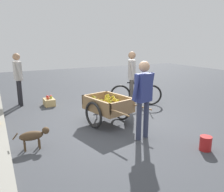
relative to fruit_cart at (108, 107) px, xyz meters
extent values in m
plane|color=#3D3F44|center=(-0.33, -0.02, -0.44)|extent=(24.00, 24.00, 0.00)
cube|color=#937047|center=(0.00, 0.00, -0.04)|extent=(1.25, 1.02, 0.10)
cube|color=#937047|center=(0.51, 0.12, 0.13)|extent=(0.23, 0.79, 0.24)
cube|color=#937047|center=(-0.51, -0.11, 0.13)|extent=(0.23, 0.79, 0.24)
cube|color=#937047|center=(-0.08, 0.36, 0.13)|extent=(1.09, 0.30, 0.24)
cube|color=#937047|center=(0.08, -0.36, 0.13)|extent=(1.09, 0.30, 0.24)
torus|color=black|center=(-0.10, 0.43, -0.12)|extent=(0.64, 0.20, 0.64)
torus|color=black|center=(0.09, -0.43, -0.12)|extent=(0.64, 0.20, 0.64)
cylinder|color=#9E9EA8|center=(0.00, 0.00, -0.12)|extent=(0.23, 0.87, 0.04)
cylinder|color=#937047|center=(-0.88, 0.15, 0.11)|extent=(0.54, 0.16, 0.04)
cylinder|color=#937047|center=(-0.73, -0.51, 0.11)|extent=(0.54, 0.16, 0.04)
cylinder|color=#9E9EA8|center=(0.46, 0.11, -0.27)|extent=(0.04, 0.04, 0.35)
ellipsoid|color=gold|center=(0.12, -0.14, 0.06)|extent=(0.18, 0.09, 0.13)
ellipsoid|color=gold|center=(0.12, -0.13, 0.07)|extent=(0.19, 0.11, 0.10)
ellipsoid|color=gold|center=(0.13, -0.12, 0.08)|extent=(0.18, 0.05, 0.05)
ellipsoid|color=gold|center=(0.14, -0.11, 0.09)|extent=(0.19, 0.07, 0.10)
ellipsoid|color=gold|center=(0.15, -0.10, 0.10)|extent=(0.17, 0.07, 0.15)
ellipsoid|color=gold|center=(-0.22, 0.04, 0.11)|extent=(0.18, 0.05, 0.13)
ellipsoid|color=gold|center=(-0.20, 0.05, 0.12)|extent=(0.18, 0.13, 0.05)
ellipsoid|color=gold|center=(-0.18, 0.06, 0.13)|extent=(0.18, 0.08, 0.15)
ellipsoid|color=gold|center=(-0.26, 0.12, 0.12)|extent=(0.18, 0.05, 0.14)
ellipsoid|color=gold|center=(-0.24, 0.13, 0.13)|extent=(0.18, 0.13, 0.05)
ellipsoid|color=gold|center=(-0.22, 0.14, 0.14)|extent=(0.18, 0.07, 0.15)
ellipsoid|color=gold|center=(0.07, 0.13, 0.11)|extent=(0.17, 0.12, 0.14)
ellipsoid|color=gold|center=(0.08, 0.14, 0.12)|extent=(0.19, 0.09, 0.09)
ellipsoid|color=gold|center=(0.10, 0.15, 0.13)|extent=(0.19, 0.07, 0.08)
ellipsoid|color=gold|center=(0.11, 0.16, 0.14)|extent=(0.18, 0.13, 0.13)
ellipsoid|color=gold|center=(-0.16, -0.13, 0.16)|extent=(0.17, 0.09, 0.16)
ellipsoid|color=gold|center=(-0.15, -0.12, 0.17)|extent=(0.18, 0.14, 0.10)
ellipsoid|color=gold|center=(-0.13, -0.11, 0.18)|extent=(0.19, 0.10, 0.05)
ellipsoid|color=gold|center=(-0.12, -0.10, 0.19)|extent=(0.19, 0.11, 0.11)
ellipsoid|color=gold|center=(-0.12, -0.09, 0.20)|extent=(0.18, 0.06, 0.15)
ellipsoid|color=gold|center=(0.13, -0.25, 0.16)|extent=(0.18, 0.11, 0.13)
ellipsoid|color=gold|center=(0.14, -0.24, 0.17)|extent=(0.19, 0.05, 0.08)
ellipsoid|color=gold|center=(0.15, -0.23, 0.18)|extent=(0.19, 0.07, 0.08)
ellipsoid|color=gold|center=(0.16, -0.22, 0.19)|extent=(0.19, 0.07, 0.13)
ellipsoid|color=gold|center=(0.18, -0.07, 0.08)|extent=(0.18, 0.07, 0.13)
ellipsoid|color=gold|center=(0.18, -0.06, 0.09)|extent=(0.19, 0.12, 0.10)
ellipsoid|color=gold|center=(0.19, -0.06, 0.10)|extent=(0.19, 0.10, 0.05)
ellipsoid|color=gold|center=(0.20, -0.05, 0.11)|extent=(0.19, 0.09, 0.11)
ellipsoid|color=gold|center=(0.21, -0.04, 0.12)|extent=(0.18, 0.13, 0.13)
ellipsoid|color=gold|center=(-0.18, -0.19, 0.15)|extent=(0.18, 0.11, 0.13)
ellipsoid|color=gold|center=(-0.16, -0.18, 0.16)|extent=(0.18, 0.06, 0.05)
ellipsoid|color=gold|center=(-0.14, -0.17, 0.17)|extent=(0.19, 0.08, 0.13)
ellipsoid|color=gold|center=(0.24, -0.12, 0.13)|extent=(0.16, 0.14, 0.15)
ellipsoid|color=gold|center=(0.27, -0.11, 0.14)|extent=(0.18, 0.12, 0.04)
ellipsoid|color=gold|center=(0.28, -0.09, 0.15)|extent=(0.18, 0.10, 0.13)
ellipsoid|color=gold|center=(-0.04, 0.27, 0.16)|extent=(0.17, 0.11, 0.15)
ellipsoid|color=gold|center=(-0.03, 0.28, 0.17)|extent=(0.19, 0.06, 0.09)
ellipsoid|color=gold|center=(-0.02, 0.29, 0.18)|extent=(0.19, 0.09, 0.05)
ellipsoid|color=gold|center=(-0.01, 0.29, 0.19)|extent=(0.19, 0.06, 0.09)
ellipsoid|color=gold|center=(0.00, 0.30, 0.20)|extent=(0.18, 0.11, 0.13)
ellipsoid|color=gold|center=(0.27, -0.15, 0.17)|extent=(0.18, 0.07, 0.12)
ellipsoid|color=gold|center=(0.28, -0.14, 0.18)|extent=(0.18, 0.13, 0.10)
ellipsoid|color=gold|center=(0.29, -0.14, 0.19)|extent=(0.19, 0.08, 0.05)
ellipsoid|color=gold|center=(0.30, -0.13, 0.20)|extent=(0.19, 0.10, 0.10)
ellipsoid|color=gold|center=(0.30, -0.12, 0.21)|extent=(0.18, 0.11, 0.13)
ellipsoid|color=gold|center=(0.36, 0.20, 0.14)|extent=(0.17, 0.06, 0.15)
ellipsoid|color=gold|center=(0.38, 0.21, 0.15)|extent=(0.19, 0.10, 0.08)
ellipsoid|color=gold|center=(0.39, 0.22, 0.16)|extent=(0.18, 0.14, 0.09)
ellipsoid|color=gold|center=(0.41, 0.23, 0.17)|extent=(0.17, 0.07, 0.15)
cylinder|color=#333851|center=(-1.15, -0.14, -0.04)|extent=(0.11, 0.11, 0.81)
cylinder|color=#333851|center=(-1.10, -0.36, -0.04)|extent=(0.11, 0.11, 0.81)
cube|color=navy|center=(-1.12, -0.25, 0.66)|extent=(0.27, 0.38, 0.57)
sphere|color=tan|center=(-1.12, -0.25, 1.08)|extent=(0.22, 0.22, 0.22)
cylinder|color=navy|center=(-1.17, -0.04, 0.69)|extent=(0.08, 0.17, 0.52)
cylinder|color=navy|center=(-1.08, -0.47, 0.69)|extent=(0.08, 0.16, 0.52)
torus|color=black|center=(0.89, -1.99, -0.11)|extent=(0.35, 0.62, 0.66)
torus|color=black|center=(1.34, -1.10, -0.11)|extent=(0.35, 0.62, 0.66)
cylinder|color=black|center=(1.11, -1.55, 0.29)|extent=(0.30, 0.55, 0.04)
cylinder|color=black|center=(1.17, -1.44, 0.11)|extent=(0.08, 0.11, 0.45)
cylinder|color=black|center=(1.03, -1.71, 0.06)|extent=(0.27, 0.49, 0.43)
ellipsoid|color=black|center=(1.18, -1.42, 0.38)|extent=(0.20, 0.08, 0.06)
cylinder|color=black|center=(0.91, -1.95, 0.39)|extent=(0.42, 0.23, 0.03)
cylinder|color=#4C4742|center=(1.28, -1.46, -0.02)|extent=(0.11, 0.11, 0.84)
cylinder|color=#4C4742|center=(1.08, -1.36, -0.02)|extent=(0.11, 0.11, 0.84)
cube|color=#B7B2AD|center=(1.18, -1.41, 0.70)|extent=(0.39, 0.33, 0.60)
sphere|color=tan|center=(1.18, -1.41, 1.14)|extent=(0.23, 0.23, 0.23)
cylinder|color=#B7B2AD|center=(1.38, -1.51, 0.73)|extent=(0.08, 0.17, 0.54)
cylinder|color=#B7B2AD|center=(0.98, -1.31, 0.73)|extent=(0.08, 0.18, 0.54)
ellipsoid|color=#4C3823|center=(-0.58, 1.91, -0.17)|extent=(0.19, 0.45, 0.18)
sphere|color=#4C3823|center=(-0.59, 1.64, -0.11)|extent=(0.14, 0.14, 0.14)
cylinder|color=#4C3823|center=(-0.57, 2.19, -0.13)|extent=(0.03, 0.11, 0.12)
cylinder|color=#4C3823|center=(-0.53, 1.77, -0.35)|extent=(0.04, 0.04, 0.18)
cylinder|color=#4C3823|center=(-0.64, 1.78, -0.35)|extent=(0.04, 0.04, 0.18)
cylinder|color=#4C3823|center=(-0.52, 2.04, -0.35)|extent=(0.04, 0.04, 0.18)
cylinder|color=#4C3823|center=(-0.63, 2.04, -0.35)|extent=(0.04, 0.04, 0.18)
cylinder|color=#B21E1E|center=(-2.13, -1.00, -0.30)|extent=(0.22, 0.22, 0.27)
cube|color=tan|center=(2.34, 0.94, -0.33)|extent=(0.44, 0.32, 0.22)
sphere|color=#99BF33|center=(2.34, 0.87, -0.18)|extent=(0.08, 0.08, 0.08)
sphere|color=red|center=(2.46, 0.86, -0.17)|extent=(0.09, 0.09, 0.09)
sphere|color=red|center=(2.43, 0.96, -0.17)|extent=(0.10, 0.10, 0.10)
sphere|color=#B23319|center=(2.27, 0.98, -0.18)|extent=(0.08, 0.08, 0.08)
cylinder|color=black|center=(2.67, 1.74, -0.03)|extent=(0.11, 0.11, 0.82)
cylinder|color=black|center=(2.89, 1.76, -0.03)|extent=(0.11, 0.11, 0.82)
cube|color=#B7B2AD|center=(2.78, 1.75, 0.67)|extent=(0.36, 0.23, 0.58)
sphere|color=tan|center=(2.78, 1.75, 1.10)|extent=(0.22, 0.22, 0.22)
cylinder|color=#B7B2AD|center=(2.56, 1.73, 0.70)|extent=(0.08, 0.18, 0.53)
cylinder|color=#B7B2AD|center=(3.00, 1.77, 0.70)|extent=(0.08, 0.11, 0.53)
camera|label=1|loc=(-4.87, 2.40, 1.58)|focal=36.82mm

